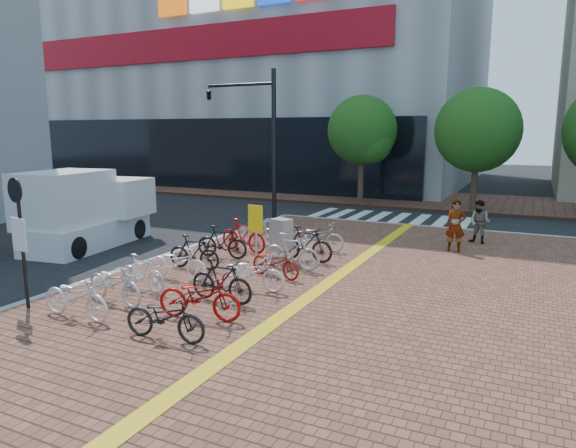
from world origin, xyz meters
The scene contains 31 objects.
ground centered at (0.00, 0.00, 0.00)m, with size 120.00×120.00×0.00m, color black.
sidewalk centered at (3.00, -5.00, 0.07)m, with size 14.00×34.00×0.15m, color brown.
tactile_strip centered at (2.00, -5.00, 0.16)m, with size 0.40×34.00×0.01m, color gold.
kerb_north centered at (3.00, 12.00, 0.08)m, with size 14.00×0.25×0.15m, color gray.
far_sidewalk centered at (0.00, 21.00, 0.07)m, with size 70.00×8.00×0.15m, color brown.
department_store centered at (-15.99, 31.95, 13.98)m, with size 36.00×24.27×28.00m.
crosswalk centered at (0.50, 14.00, 0.01)m, with size 7.50×4.00×0.01m.
street_trees centered at (5.04, 17.45, 4.10)m, with size 16.20×4.60×6.35m.
bike_0 centered at (-1.96, -2.48, 0.63)m, with size 0.64×1.84×0.96m, color white.
bike_1 centered at (-1.94, -1.37, 0.64)m, with size 0.65×1.88×0.99m, color silver.
bike_2 centered at (-2.02, -0.34, 0.62)m, with size 0.44×1.56×0.94m, color white.
bike_3 centered at (-1.86, 0.89, 0.62)m, with size 0.62×1.78×0.94m, color white.
bike_4 centered at (-2.07, 1.94, 0.66)m, with size 0.48×1.68×1.01m, color black.
bike_5 centered at (-2.07, 3.43, 0.67)m, with size 0.49×1.74×1.05m, color black.
bike_6 centered at (-1.90, 4.48, 0.71)m, with size 0.52×1.85×1.11m, color #B90D0D.
bike_7 centered at (-2.02, 5.59, 0.66)m, with size 0.48×1.70×1.02m, color #B6B6BB.
bike_8 centered at (0.52, -2.57, 0.61)m, with size 0.61×1.76×0.92m, color black.
bike_9 centered at (0.47, -1.36, 0.65)m, with size 0.66×1.91×1.00m, color #A80E0C.
bike_10 centered at (0.26, -0.19, 0.67)m, with size 0.49×1.72×1.03m, color black.
bike_11 centered at (0.46, 0.94, 0.62)m, with size 0.63×1.80×0.95m, color silver.
bike_12 centered at (0.46, 2.24, 0.58)m, with size 0.56×1.62×0.85m, color #A7120B.
bike_13 centered at (0.52, 3.16, 0.68)m, with size 0.50×1.77×1.07m, color #B9B9BE.
bike_14 centered at (0.49, 4.25, 0.70)m, with size 0.51×1.82×1.09m, color black.
bike_15 centered at (0.28, 5.70, 0.64)m, with size 0.65×1.86×0.98m, color #AEAFB3.
pedestrian_a centered at (4.49, 7.63, 1.03)m, with size 0.64×0.42×1.76m, color gray.
pedestrian_b centered at (5.10, 9.31, 0.93)m, with size 0.76×0.59×1.57m, color #4C5061.
utility_box centered at (-0.19, 3.91, 0.82)m, with size 0.61×0.44×1.33m, color #B2B1B6.
yellow_sign centered at (-0.55, 2.93, 1.44)m, with size 0.51×0.15×1.87m.
notice_sign centered at (-3.50, -2.54, 2.05)m, with size 0.55×0.17×3.01m.
traffic_light_pole centered at (-5.02, 9.86, 4.70)m, with size 3.54×1.37×6.60m.
box_truck centered at (-7.76, 3.24, 1.31)m, with size 2.70×5.05×2.79m.
Camera 1 is at (6.77, -10.03, 4.16)m, focal length 32.00 mm.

